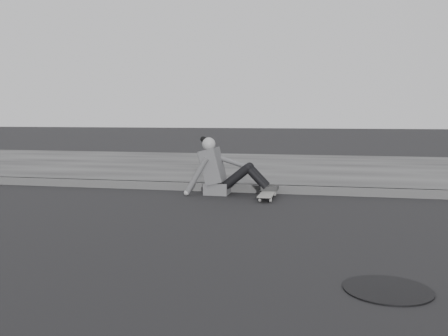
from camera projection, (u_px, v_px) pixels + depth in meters
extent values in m
plane|color=black|center=(302.00, 234.00, 5.05)|extent=(80.00, 80.00, 0.00)
cube|color=#444444|center=(312.00, 190.00, 7.55)|extent=(24.00, 0.16, 0.12)
cube|color=#3D3D3D|center=(318.00, 169.00, 10.48)|extent=(24.00, 6.00, 0.12)
cylinder|color=black|center=(388.00, 290.00, 3.41)|extent=(0.60, 0.60, 0.01)
cylinder|color=gray|center=(260.00, 200.00, 6.91)|extent=(0.03, 0.05, 0.05)
cylinder|color=gray|center=(271.00, 200.00, 6.88)|extent=(0.03, 0.05, 0.05)
cylinder|color=gray|center=(265.00, 194.00, 7.41)|extent=(0.03, 0.05, 0.05)
cylinder|color=gray|center=(275.00, 194.00, 7.38)|extent=(0.03, 0.05, 0.05)
cube|color=#313134|center=(265.00, 198.00, 6.89)|extent=(0.16, 0.04, 0.03)
cube|color=#313134|center=(270.00, 192.00, 7.40)|extent=(0.16, 0.04, 0.03)
cube|color=slate|center=(268.00, 193.00, 7.14)|extent=(0.20, 0.78, 0.02)
cube|color=#4D4D4F|center=(217.00, 188.00, 7.55)|extent=(0.36, 0.34, 0.18)
cube|color=#4D4D4F|center=(213.00, 166.00, 7.53)|extent=(0.37, 0.40, 0.57)
cube|color=#4D4D4F|center=(204.00, 158.00, 7.54)|extent=(0.14, 0.30, 0.20)
cylinder|color=gray|center=(209.00, 150.00, 7.51)|extent=(0.09, 0.09, 0.08)
sphere|color=gray|center=(209.00, 144.00, 7.51)|extent=(0.20, 0.20, 0.20)
sphere|color=black|center=(203.00, 139.00, 7.54)|extent=(0.09, 0.09, 0.09)
cylinder|color=black|center=(237.00, 177.00, 7.38)|extent=(0.43, 0.13, 0.39)
cylinder|color=black|center=(239.00, 175.00, 7.55)|extent=(0.43, 0.13, 0.39)
cylinder|color=black|center=(257.00, 178.00, 7.31)|extent=(0.35, 0.11, 0.36)
cylinder|color=black|center=(258.00, 176.00, 7.49)|extent=(0.35, 0.11, 0.36)
sphere|color=black|center=(248.00, 168.00, 7.33)|extent=(0.13, 0.13, 0.13)
sphere|color=black|center=(250.00, 167.00, 7.50)|extent=(0.13, 0.13, 0.13)
cube|color=#2A2A2A|center=(269.00, 189.00, 7.29)|extent=(0.24, 0.08, 0.07)
cube|color=#2A2A2A|center=(271.00, 187.00, 7.47)|extent=(0.24, 0.08, 0.07)
cylinder|color=#4D4D4F|center=(196.00, 176.00, 7.38)|extent=(0.38, 0.08, 0.58)
sphere|color=gray|center=(186.00, 193.00, 7.43)|extent=(0.08, 0.08, 0.08)
cylinder|color=#4D4D4F|center=(230.00, 161.00, 7.63)|extent=(0.48, 0.08, 0.21)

